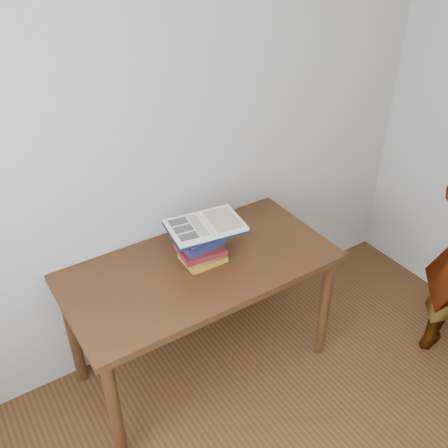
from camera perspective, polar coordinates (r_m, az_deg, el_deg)
desk at (r=2.68m, az=-2.63°, el=-6.28°), size 1.43×0.71×0.76m
book_stack at (r=2.60m, az=-2.65°, el=-2.51°), size 0.25×0.21×0.18m
open_book at (r=2.56m, az=-2.11°, el=-0.22°), size 0.42×0.32×0.03m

